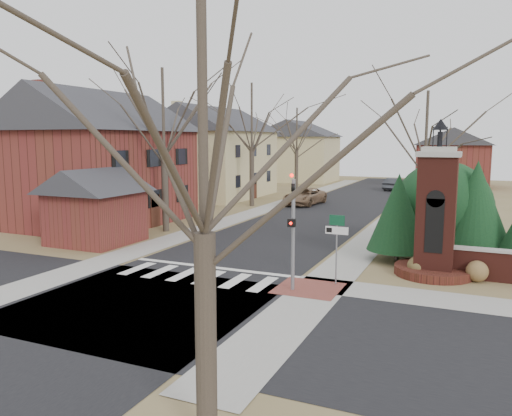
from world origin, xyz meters
The scene contains 28 objects.
ground centered at (0.00, 0.00, 0.00)m, with size 120.00×120.00×0.00m, color olive.
main_street centered at (0.00, 22.00, 0.01)m, with size 8.00×70.00×0.01m, color black.
cross_street centered at (0.00, -3.00, 0.01)m, with size 120.00×8.00×0.01m, color black.
crosswalk_zone centered at (0.00, 0.80, 0.01)m, with size 8.00×2.20×0.02m, color silver.
stop_bar centered at (0.00, 2.30, 0.01)m, with size 8.00×0.35×0.02m, color silver.
sidewalk_right_main centered at (5.20, 22.00, 0.01)m, with size 2.00×60.00×0.02m, color gray.
sidewalk_left centered at (-5.20, 22.00, 0.01)m, with size 2.00×60.00×0.02m, color gray.
curb_apron centered at (4.80, 1.00, 0.01)m, with size 2.40×2.40×0.02m, color brown.
traffic_signal_pole centered at (4.30, 0.57, 2.59)m, with size 0.28×0.41×4.50m.
sign_post centered at (5.59, 1.99, 1.95)m, with size 0.90×0.07×2.75m.
brick_gate_monument centered at (9.00, 4.99, 2.17)m, with size 3.20×3.20×6.47m.
house_brick_left centered at (-13.01, 9.99, 4.66)m, with size 9.80×11.80×9.42m.
house_stucco_left centered at (-13.50, 27.00, 4.59)m, with size 9.80×12.80×9.28m.
garage_left centered at (-8.52, 4.49, 2.24)m, with size 4.80×4.80×4.29m.
house_distant_left centered at (-12.01, 48.00, 4.25)m, with size 10.80×8.80×8.53m.
house_distant_right centered at (7.99, 47.99, 3.65)m, with size 8.80×8.80×7.30m.
evergreen_near centered at (7.20, 7.00, 2.30)m, with size 2.80×2.80×4.10m.
evergreen_mid centered at (10.50, 8.20, 2.60)m, with size 3.40×3.40×4.70m.
evergreen_mass centered at (9.00, 9.50, 2.40)m, with size 4.80×4.80×4.80m, color #10311A.
bare_tree_0 centered at (-7.00, 9.00, 7.70)m, with size 8.05×8.05×11.15m.
bare_tree_1 centered at (-7.00, 22.00, 8.03)m, with size 8.40×8.40×11.64m.
bare_tree_2 centered at (-7.50, 35.00, 7.03)m, with size 7.35×7.35×10.19m.
bare_tree_3 centered at (7.50, 16.00, 6.69)m, with size 7.00×7.00×9.70m.
bare_tree_4 centered at (6.00, -9.00, 6.35)m, with size 6.65×6.65×9.21m.
pickup_truck centered at (-3.11, 24.57, 0.72)m, with size 2.40×5.21×1.45m, color #826347.
distant_car centered at (2.16, 40.63, 0.68)m, with size 1.44×4.14×1.37m, color #34363B.
dry_shrub_left centered at (8.37, 4.60, 0.40)m, with size 0.81×0.81×0.81m, color brown.
dry_shrub_right centered at (10.67, 4.60, 0.43)m, with size 0.86×0.86×0.86m, color brown.
Camera 1 is at (10.37, -16.65, 5.64)m, focal length 35.00 mm.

